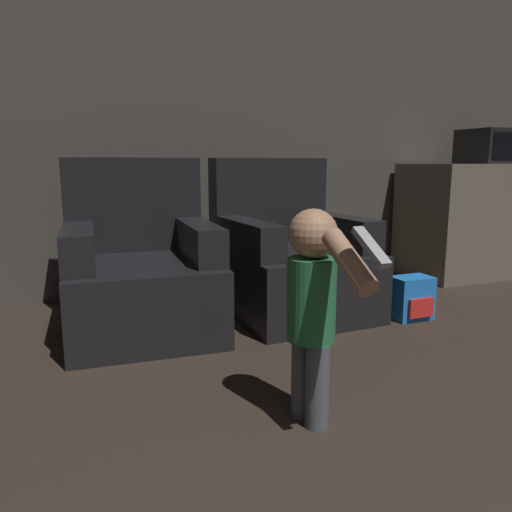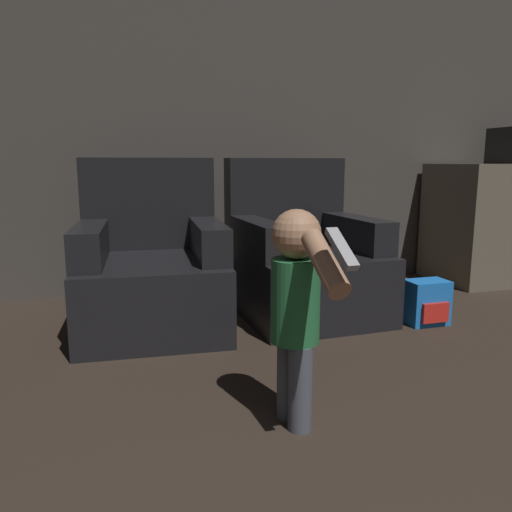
% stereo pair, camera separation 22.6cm
% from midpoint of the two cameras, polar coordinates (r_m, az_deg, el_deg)
% --- Properties ---
extents(wall_back, '(8.40, 0.05, 2.60)m').
position_cam_midpoint_polar(wall_back, '(3.72, -12.52, 15.92)').
color(wall_back, '#423D38').
rests_on(wall_back, ground_plane).
extents(armchair_left, '(0.86, 0.95, 0.97)m').
position_cam_midpoint_polar(armchair_left, '(2.92, -15.21, -1.95)').
color(armchair_left, black).
rests_on(armchair_left, ground_plane).
extents(armchair_right, '(0.84, 0.93, 0.97)m').
position_cam_midpoint_polar(armchair_right, '(3.17, 1.80, -0.62)').
color(armchair_right, black).
rests_on(armchair_right, ground_plane).
extents(person_toddler, '(0.17, 0.55, 0.79)m').
position_cam_midpoint_polar(person_toddler, '(1.76, 2.85, -5.08)').
color(person_toddler, '#474C56').
rests_on(person_toddler, ground_plane).
extents(toy_backpack, '(0.24, 0.18, 0.26)m').
position_cam_midpoint_polar(toy_backpack, '(3.15, 15.44, -4.70)').
color(toy_backpack, blue).
rests_on(toy_backpack, ground_plane).
extents(kitchen_counter, '(1.14, 0.66, 0.93)m').
position_cam_midpoint_polar(kitchen_counter, '(4.57, 22.19, 3.86)').
color(kitchen_counter, '#665B4C').
rests_on(kitchen_counter, ground_plane).
extents(microwave, '(0.48, 0.40, 0.28)m').
position_cam_midpoint_polar(microwave, '(4.65, 24.13, 11.34)').
color(microwave, black).
rests_on(microwave, kitchen_counter).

